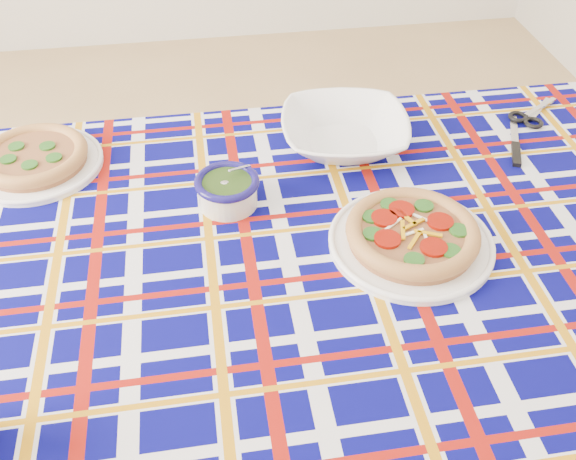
{
  "coord_description": "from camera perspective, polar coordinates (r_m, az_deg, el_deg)",
  "views": [
    {
      "loc": [
        0.21,
        -1.25,
        1.49
      ],
      "look_at": [
        0.34,
        -0.4,
        0.73
      ],
      "focal_mm": 40.0,
      "sensor_mm": 36.0,
      "label": 1
    }
  ],
  "objects": [
    {
      "name": "floor",
      "position": [
        1.95,
        -11.94,
        -9.38
      ],
      "size": [
        4.0,
        4.0,
        0.0
      ],
      "primitive_type": "plane",
      "color": "tan",
      "rests_on": "ground"
    },
    {
      "name": "serving_bowl",
      "position": [
        1.38,
        5.05,
        8.68
      ],
      "size": [
        0.3,
        0.3,
        0.07
      ],
      "primitive_type": "imported",
      "rotation": [
        0.0,
        0.0,
        -0.12
      ],
      "color": "white",
      "rests_on": "tablecloth"
    },
    {
      "name": "dining_table",
      "position": [
        1.2,
        2.9,
        -3.67
      ],
      "size": [
        1.51,
        0.94,
        0.71
      ],
      "rotation": [
        0.0,
        0.0,
        0.0
      ],
      "color": "brown",
      "rests_on": "floor"
    },
    {
      "name": "second_focaccia_plate",
      "position": [
        1.41,
        -21.64,
        6.08
      ],
      "size": [
        0.28,
        0.28,
        0.05
      ],
      "primitive_type": null,
      "rotation": [
        0.0,
        0.0,
        0.01
      ],
      "color": "brown",
      "rests_on": "tablecloth"
    },
    {
      "name": "kitchen_scissors",
      "position": [
        1.62,
        21.5,
        10.08
      ],
      "size": [
        0.19,
        0.18,
        0.02
      ],
      "primitive_type": null,
      "rotation": [
        0.0,
        0.0,
        0.67
      ],
      "color": "silver",
      "rests_on": "tablecloth"
    },
    {
      "name": "tablecloth",
      "position": [
        1.18,
        2.93,
        -2.88
      ],
      "size": [
        1.54,
        0.97,
        0.1
      ],
      "primitive_type": null,
      "rotation": [
        0.0,
        0.0,
        0.0
      ],
      "color": "#05055B",
      "rests_on": "dining_table"
    },
    {
      "name": "table_knife",
      "position": [
        1.52,
        19.48,
        8.34
      ],
      "size": [
        0.1,
        0.21,
        0.01
      ],
      "primitive_type": null,
      "rotation": [
        0.0,
        0.0,
        1.2
      ],
      "color": "silver",
      "rests_on": "tablecloth"
    },
    {
      "name": "main_focaccia_plate",
      "position": [
        1.14,
        11.0,
        -0.27
      ],
      "size": [
        0.33,
        0.33,
        0.06
      ],
      "primitive_type": null,
      "rotation": [
        0.0,
        0.0,
        0.1
      ],
      "color": "brown",
      "rests_on": "tablecloth"
    },
    {
      "name": "pesto_bowl",
      "position": [
        1.21,
        -5.41,
        3.68
      ],
      "size": [
        0.13,
        0.13,
        0.07
      ],
      "primitive_type": null,
      "rotation": [
        0.0,
        0.0,
        0.09
      ],
      "color": "black",
      "rests_on": "tablecloth"
    }
  ]
}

